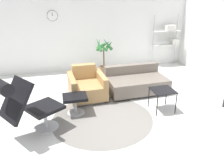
{
  "coord_description": "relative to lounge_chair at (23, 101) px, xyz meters",
  "views": [
    {
      "loc": [
        -1.01,
        -4.0,
        2.27
      ],
      "look_at": [
        0.04,
        0.1,
        0.55
      ],
      "focal_mm": 35.0,
      "sensor_mm": 36.0,
      "label": 1
    }
  ],
  "objects": [
    {
      "name": "ottoman",
      "position": [
        0.87,
        0.59,
        -0.38
      ],
      "size": [
        0.49,
        0.41,
        0.4
      ],
      "color": "#BCBCC1",
      "rests_on": "ground_plane"
    },
    {
      "name": "side_table",
      "position": [
        2.65,
        0.28,
        -0.25
      ],
      "size": [
        0.46,
        0.46,
        0.47
      ],
      "color": "black",
      "rests_on": "ground_plane"
    },
    {
      "name": "couch_low",
      "position": [
        2.46,
        1.37,
        -0.45
      ],
      "size": [
        1.48,
        0.98,
        0.61
      ],
      "rotation": [
        0.0,
        0.0,
        3.18
      ],
      "color": "black",
      "rests_on": "ground_plane"
    },
    {
      "name": "potted_plant",
      "position": [
        1.96,
        2.84,
        -0.13
      ],
      "size": [
        0.54,
        0.55,
        1.17
      ],
      "color": "brown",
      "rests_on": "ground_plane"
    },
    {
      "name": "armchair_red",
      "position": [
        1.21,
        1.3,
        -0.41
      ],
      "size": [
        0.85,
        0.94,
        0.72
      ],
      "rotation": [
        0.0,
        0.0,
        3.19
      ],
      "color": "silver",
      "rests_on": "ground_plane"
    },
    {
      "name": "shelf_unit",
      "position": [
        4.3,
        3.21,
        0.36
      ],
      "size": [
        0.91,
        0.28,
        1.7
      ],
      "color": "#BCBCC1",
      "rests_on": "ground_plane"
    },
    {
      "name": "wall_back",
      "position": [
        1.62,
        3.48,
        0.72
      ],
      "size": [
        12.0,
        0.09,
        2.8
      ],
      "color": "white",
      "rests_on": "ground_plane"
    },
    {
      "name": "lounge_chair",
      "position": [
        0.0,
        0.0,
        0.0
      ],
      "size": [
        1.15,
        1.02,
        1.13
      ],
      "rotation": [
        0.0,
        0.0,
        -0.97
      ],
      "color": "#BCBCC1",
      "rests_on": "ground_plane"
    },
    {
      "name": "ground_plane",
      "position": [
        1.62,
        0.55,
        -0.68
      ],
      "size": [
        12.0,
        12.0,
        0.0
      ],
      "primitive_type": "plane",
      "color": "silver"
    },
    {
      "name": "round_rug",
      "position": [
        1.36,
        0.25,
        -0.67
      ],
      "size": [
        2.0,
        2.0,
        0.01
      ],
      "color": "slate",
      "rests_on": "ground_plane"
    }
  ]
}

